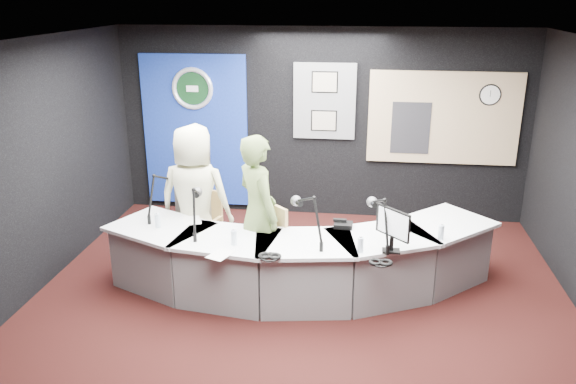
# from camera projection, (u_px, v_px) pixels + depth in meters

# --- Properties ---
(ground) EXTENTS (6.00, 6.00, 0.00)m
(ground) POSITION_uv_depth(u_px,v_px,m) (297.00, 315.00, 6.15)
(ground) COLOR black
(ground) RESTS_ON ground
(ceiling) EXTENTS (6.00, 6.00, 0.02)m
(ceiling) POSITION_uv_depth(u_px,v_px,m) (298.00, 45.00, 5.23)
(ceiling) COLOR silver
(ceiling) RESTS_ON ground
(wall_back) EXTENTS (6.00, 0.02, 2.80)m
(wall_back) POSITION_uv_depth(u_px,v_px,m) (321.00, 125.00, 8.50)
(wall_back) COLOR black
(wall_back) RESTS_ON ground
(wall_left) EXTENTS (0.02, 6.00, 2.80)m
(wall_left) POSITION_uv_depth(u_px,v_px,m) (14.00, 179.00, 6.06)
(wall_left) COLOR black
(wall_left) RESTS_ON ground
(broadcast_desk) EXTENTS (4.50, 1.90, 0.75)m
(broadcast_desk) POSITION_uv_depth(u_px,v_px,m) (298.00, 260.00, 6.55)
(broadcast_desk) COLOR silver
(broadcast_desk) RESTS_ON ground
(backdrop_panel) EXTENTS (1.60, 0.05, 2.30)m
(backdrop_panel) POSITION_uv_depth(u_px,v_px,m) (195.00, 131.00, 8.75)
(backdrop_panel) COLOR navy
(backdrop_panel) RESTS_ON wall_back
(agency_seal) EXTENTS (0.63, 0.07, 0.63)m
(agency_seal) POSITION_uv_depth(u_px,v_px,m) (192.00, 89.00, 8.50)
(agency_seal) COLOR silver
(agency_seal) RESTS_ON backdrop_panel
(seal_center) EXTENTS (0.48, 0.01, 0.48)m
(seal_center) POSITION_uv_depth(u_px,v_px,m) (192.00, 89.00, 8.50)
(seal_center) COLOR black
(seal_center) RESTS_ON backdrop_panel
(pinboard) EXTENTS (0.90, 0.04, 1.10)m
(pinboard) POSITION_uv_depth(u_px,v_px,m) (324.00, 101.00, 8.35)
(pinboard) COLOR slate
(pinboard) RESTS_ON wall_back
(framed_photo_upper) EXTENTS (0.34, 0.02, 0.27)m
(framed_photo_upper) POSITION_uv_depth(u_px,v_px,m) (325.00, 82.00, 8.23)
(framed_photo_upper) COLOR gray
(framed_photo_upper) RESTS_ON pinboard
(framed_photo_lower) EXTENTS (0.34, 0.02, 0.27)m
(framed_photo_lower) POSITION_uv_depth(u_px,v_px,m) (324.00, 121.00, 8.41)
(framed_photo_lower) COLOR gray
(framed_photo_lower) RESTS_ON pinboard
(booth_window_frame) EXTENTS (2.12, 0.06, 1.32)m
(booth_window_frame) POSITION_uv_depth(u_px,v_px,m) (443.00, 118.00, 8.21)
(booth_window_frame) COLOR tan
(booth_window_frame) RESTS_ON wall_back
(booth_glow) EXTENTS (2.00, 0.02, 1.20)m
(booth_glow) POSITION_uv_depth(u_px,v_px,m) (443.00, 118.00, 8.20)
(booth_glow) COLOR #E8B592
(booth_glow) RESTS_ON booth_window_frame
(equipment_rack) EXTENTS (0.55, 0.02, 0.75)m
(equipment_rack) POSITION_uv_depth(u_px,v_px,m) (411.00, 128.00, 8.28)
(equipment_rack) COLOR black
(equipment_rack) RESTS_ON booth_window_frame
(wall_clock) EXTENTS (0.28, 0.01, 0.28)m
(wall_clock) POSITION_uv_depth(u_px,v_px,m) (490.00, 95.00, 7.99)
(wall_clock) COLOR white
(wall_clock) RESTS_ON booth_window_frame
(armchair_left) EXTENTS (0.69, 0.69, 1.00)m
(armchair_left) POSITION_uv_depth(u_px,v_px,m) (197.00, 230.00, 7.05)
(armchair_left) COLOR tan
(armchair_left) RESTS_ON ground
(armchair_right) EXTENTS (0.71, 0.71, 0.90)m
(armchair_right) POSITION_uv_depth(u_px,v_px,m) (259.00, 250.00, 6.63)
(armchair_right) COLOR tan
(armchair_right) RESTS_ON ground
(draped_jacket) EXTENTS (0.51, 0.23, 0.70)m
(draped_jacket) POSITION_uv_depth(u_px,v_px,m) (195.00, 213.00, 7.25)
(draped_jacket) COLOR #6E675D
(draped_jacket) RESTS_ON armchair_left
(person_man) EXTENTS (0.91, 0.61, 1.81)m
(person_man) POSITION_uv_depth(u_px,v_px,m) (195.00, 199.00, 6.92)
(person_man) COLOR beige
(person_man) RESTS_ON ground
(person_woman) EXTENTS (0.75, 0.78, 1.81)m
(person_woman) POSITION_uv_depth(u_px,v_px,m) (258.00, 213.00, 6.48)
(person_woman) COLOR #5A6F3A
(person_woman) RESTS_ON ground
(computer_monitor) EXTENTS (0.34, 0.36, 0.32)m
(computer_monitor) POSITION_uv_depth(u_px,v_px,m) (393.00, 223.00, 5.78)
(computer_monitor) COLOR black
(computer_monitor) RESTS_ON broadcast_desk
(desk_phone) EXTENTS (0.21, 0.17, 0.05)m
(desk_phone) POSITION_uv_depth(u_px,v_px,m) (343.00, 225.00, 6.49)
(desk_phone) COLOR black
(desk_phone) RESTS_ON broadcast_desk
(headphones_near) EXTENTS (0.20, 0.20, 0.03)m
(headphones_near) POSITION_uv_depth(u_px,v_px,m) (381.00, 262.00, 5.61)
(headphones_near) COLOR black
(headphones_near) RESTS_ON broadcast_desk
(headphones_far) EXTENTS (0.23, 0.23, 0.04)m
(headphones_far) POSITION_uv_depth(u_px,v_px,m) (270.00, 256.00, 5.74)
(headphones_far) COLOR black
(headphones_far) RESTS_ON broadcast_desk
(paper_stack) EXTENTS (0.29, 0.33, 0.00)m
(paper_stack) POSITION_uv_depth(u_px,v_px,m) (192.00, 220.00, 6.68)
(paper_stack) COLOR white
(paper_stack) RESTS_ON broadcast_desk
(notepad) EXTENTS (0.27, 0.32, 0.00)m
(notepad) POSITION_uv_depth(u_px,v_px,m) (220.00, 255.00, 5.81)
(notepad) COLOR white
(notepad) RESTS_ON broadcast_desk
(boom_mic_a) EXTENTS (0.22, 0.73, 0.60)m
(boom_mic_a) POSITION_uv_depth(u_px,v_px,m) (161.00, 191.00, 6.76)
(boom_mic_a) COLOR black
(boom_mic_a) RESTS_ON broadcast_desk
(boom_mic_b) EXTENTS (0.25, 0.73, 0.60)m
(boom_mic_b) POSITION_uv_depth(u_px,v_px,m) (196.00, 205.00, 6.31)
(boom_mic_b) COLOR black
(boom_mic_b) RESTS_ON broadcast_desk
(boom_mic_c) EXTENTS (0.44, 0.65, 0.60)m
(boom_mic_c) POSITION_uv_depth(u_px,v_px,m) (308.00, 214.00, 6.06)
(boom_mic_c) COLOR black
(boom_mic_c) RESTS_ON broadcast_desk
(boom_mic_d) EXTENTS (0.28, 0.72, 0.60)m
(boom_mic_d) POSITION_uv_depth(u_px,v_px,m) (380.00, 216.00, 6.01)
(boom_mic_d) COLOR black
(boom_mic_d) RESTS_ON broadcast_desk
(water_bottles) EXTENTS (3.17, 0.50, 0.18)m
(water_bottles) POSITION_uv_depth(u_px,v_px,m) (294.00, 232.00, 6.13)
(water_bottles) COLOR silver
(water_bottles) RESTS_ON broadcast_desk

